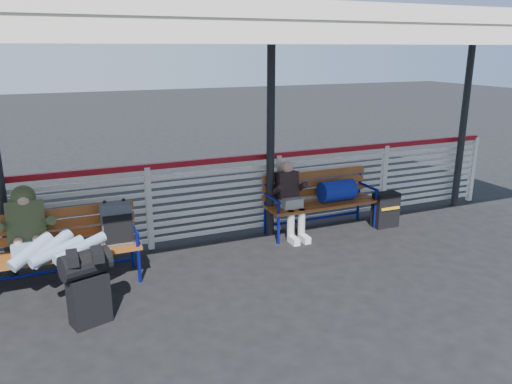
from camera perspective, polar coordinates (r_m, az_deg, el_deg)
name	(u,v)px	position (r m, az deg, el deg)	size (l,w,h in m)	color
ground	(187,310)	(5.68, -7.84, -13.21)	(60.00, 60.00, 0.00)	black
fence	(149,205)	(7.13, -12.15, -1.42)	(12.08, 0.08, 1.24)	silver
canopy	(155,22)	(5.81, -11.47, 18.52)	(12.60, 3.60, 3.16)	silver
luggage_stack	(88,284)	(5.47, -18.69, -9.98)	(0.54, 0.41, 0.81)	black
bench_left	(82,235)	(6.36, -19.27, -4.63)	(1.80, 0.56, 0.97)	#94541C
bench_right	(328,193)	(7.84, 8.18, -0.17)	(1.80, 0.56, 0.92)	#94541C
traveler_man	(47,243)	(6.00, -22.79, -5.37)	(0.94, 1.64, 0.77)	#849AB2
companion_person	(291,199)	(7.49, 3.97, -0.76)	(0.32, 0.66, 1.15)	#A9A59A
suitcase_side	(385,210)	(8.24, 14.58, -1.97)	(0.40, 0.25, 0.56)	black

